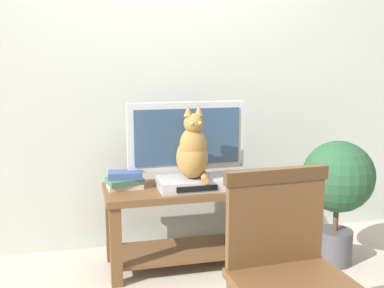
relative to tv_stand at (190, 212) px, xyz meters
The scene contains 8 objects.
back_wall 1.14m from the tv_stand, 96.45° to the left, with size 7.00×0.12×2.80m, color #B7BCB2.
tv_stand is the anchor object (origin of this frame).
tv 0.48m from the tv_stand, 89.98° to the left, with size 0.80×0.20×0.55m.
media_box 0.23m from the tv_stand, 93.62° to the right, with size 0.44×0.27×0.07m.
cat 0.44m from the tv_stand, 92.35° to the right, with size 0.20×0.28×0.48m.
wooden_chair 1.26m from the tv_stand, 84.52° to the right, with size 0.50×0.50×0.92m.
book_stack 0.49m from the tv_stand, behind, with size 0.25×0.20×0.11m.
potted_plant 1.00m from the tv_stand, 12.97° to the right, with size 0.48×0.48×0.85m.
Camera 1 is at (-0.66, -2.30, 1.40)m, focal length 44.16 mm.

